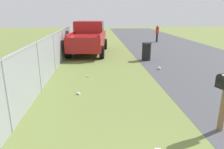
% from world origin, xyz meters
% --- Properties ---
extents(pickup_truck, '(5.24, 2.66, 2.09)m').
position_xyz_m(pickup_truck, '(13.33, 2.17, 1.10)').
color(pickup_truck, maroon).
rests_on(pickup_truck, ground).
extents(trash_bin, '(0.53, 0.53, 1.00)m').
position_xyz_m(trash_bin, '(10.70, -1.16, 0.51)').
color(trash_bin, black).
rests_on(trash_bin, ground).
extents(pedestrian, '(0.49, 0.30, 1.58)m').
position_xyz_m(pedestrian, '(18.32, -3.96, 0.91)').
color(pedestrian, black).
rests_on(pedestrian, ground).
extents(fence_section, '(15.91, 0.07, 1.72)m').
position_xyz_m(fence_section, '(8.81, 3.63, 0.93)').
color(fence_section, '#9EA3A8').
rests_on(fence_section, ground).
extents(litter_cup_midfield_b, '(0.12, 0.11, 0.08)m').
position_xyz_m(litter_cup_midfield_b, '(7.67, 2.05, 0.04)').
color(litter_cup_midfield_b, white).
rests_on(litter_cup_midfield_b, ground).
extents(litter_wrapper_near_hydrant, '(0.10, 0.13, 0.01)m').
position_xyz_m(litter_wrapper_near_hydrant, '(2.66, 0.48, 0.00)').
color(litter_wrapper_near_hydrant, silver).
rests_on(litter_wrapper_near_hydrant, ground).
extents(litter_cup_far_scatter, '(0.12, 0.13, 0.08)m').
position_xyz_m(litter_cup_far_scatter, '(5.71, 2.29, 0.04)').
color(litter_cup_far_scatter, white).
rests_on(litter_cup_far_scatter, ground).
extents(litter_bag_midfield_a, '(0.14, 0.14, 0.14)m').
position_xyz_m(litter_bag_midfield_a, '(8.63, -1.32, 0.07)').
color(litter_bag_midfield_a, silver).
rests_on(litter_bag_midfield_a, ground).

